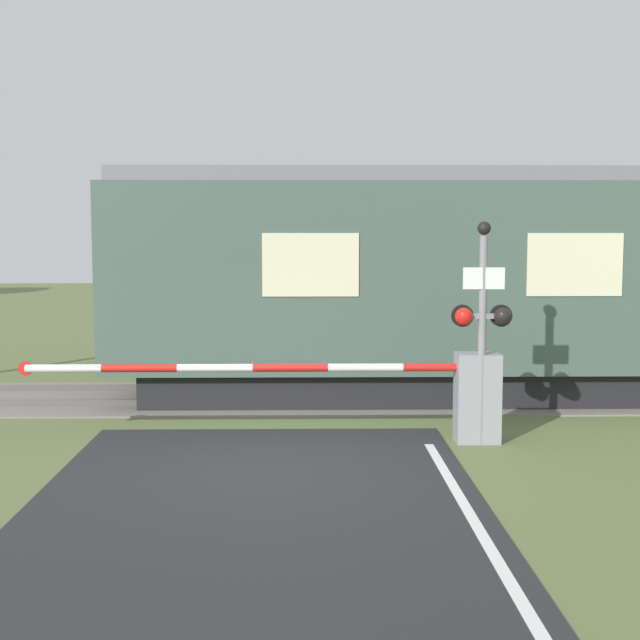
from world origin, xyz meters
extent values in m
plane|color=#5B6B3D|center=(0.00, 0.00, 0.00)|extent=(80.00, 80.00, 0.00)
cube|color=slate|center=(0.00, 4.49, 0.01)|extent=(36.00, 3.20, 0.03)
cube|color=#595451|center=(0.00, 3.77, 0.08)|extent=(36.00, 0.08, 0.10)
cube|color=#595451|center=(0.00, 5.21, 0.08)|extent=(36.00, 0.08, 0.10)
cube|color=black|center=(4.79, 4.49, 0.30)|extent=(13.97, 2.31, 0.60)
cube|color=#42564C|center=(4.79, 4.49, 2.16)|extent=(15.19, 2.71, 3.11)
cube|color=slate|center=(4.79, 4.49, 3.83)|extent=(14.89, 2.50, 0.24)
cube|color=beige|center=(4.79, 3.12, 2.39)|extent=(1.52, 0.02, 1.00)
cube|color=beige|center=(0.61, 3.12, 2.39)|extent=(1.52, 0.02, 1.00)
cube|color=gray|center=(2.90, 1.24, 0.62)|extent=(0.60, 0.44, 1.24)
cylinder|color=gray|center=(2.90, 1.24, 1.04)|extent=(0.16, 0.16, 0.18)
cylinder|color=red|center=(2.39, 1.24, 1.04)|extent=(1.03, 0.11, 0.11)
cylinder|color=white|center=(1.35, 1.24, 1.04)|extent=(1.03, 0.11, 0.11)
cylinder|color=red|center=(0.32, 1.24, 1.04)|extent=(1.03, 0.11, 0.11)
cylinder|color=white|center=(-0.72, 1.24, 1.04)|extent=(1.03, 0.11, 0.11)
cylinder|color=red|center=(-1.75, 1.24, 1.04)|extent=(1.03, 0.11, 0.11)
cylinder|color=white|center=(-2.79, 1.24, 1.04)|extent=(1.03, 0.11, 0.11)
cylinder|color=red|center=(-3.30, 1.24, 1.04)|extent=(0.20, 0.02, 0.20)
cylinder|color=gray|center=(2.93, 1.08, 1.43)|extent=(0.11, 0.11, 2.85)
cube|color=gray|center=(2.93, 1.08, 1.77)|extent=(0.65, 0.07, 0.07)
sphere|color=red|center=(2.66, 1.03, 1.77)|extent=(0.24, 0.24, 0.24)
sphere|color=black|center=(3.19, 1.03, 1.77)|extent=(0.24, 0.24, 0.24)
cylinder|color=black|center=(2.66, 1.14, 1.77)|extent=(0.30, 0.06, 0.30)
cylinder|color=black|center=(3.19, 1.14, 1.77)|extent=(0.30, 0.06, 0.30)
cube|color=white|center=(2.93, 1.04, 2.28)|extent=(0.56, 0.02, 0.29)
sphere|color=black|center=(2.93, 1.08, 2.95)|extent=(0.18, 0.18, 0.18)
camera|label=1|loc=(0.51, -10.87, 2.90)|focal=50.00mm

